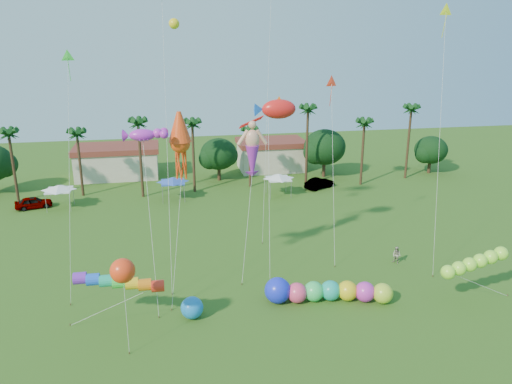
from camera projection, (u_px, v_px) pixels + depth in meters
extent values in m
plane|color=#285116|center=(285.00, 369.00, 32.38)|extent=(160.00, 160.00, 0.00)
cylinder|color=#3A2819|center=(14.00, 168.00, 63.93)|extent=(0.36, 0.36, 9.00)
cylinder|color=#3A2819|center=(80.00, 165.00, 66.36)|extent=(0.36, 0.36, 8.50)
cylinder|color=#3A2819|center=(141.00, 160.00, 65.67)|extent=(0.36, 0.36, 10.00)
cylinder|color=#3A2819|center=(194.00, 158.00, 67.93)|extent=(0.36, 0.36, 9.50)
cylinder|color=#3A2819|center=(250.00, 159.00, 70.51)|extent=(0.36, 0.36, 8.00)
cylinder|color=#3A2819|center=(307.00, 148.00, 70.54)|extent=(0.36, 0.36, 11.00)
cylinder|color=#3A2819|center=(362.00, 154.00, 71.32)|extent=(0.36, 0.36, 9.00)
cylinder|color=#3A2819|center=(408.00, 144.00, 74.39)|extent=(0.36, 0.36, 10.50)
sphere|color=#113814|center=(219.00, 154.00, 73.54)|extent=(5.46, 5.46, 5.46)
sphere|color=#113814|center=(325.00, 147.00, 75.25)|extent=(6.30, 6.30, 6.30)
sphere|color=#113814|center=(431.00, 150.00, 77.61)|extent=(5.04, 5.04, 5.04)
cube|color=beige|center=(118.00, 164.00, 76.18)|extent=(12.00, 7.00, 4.00)
cube|color=beige|center=(271.00, 157.00, 80.43)|extent=(10.00, 7.00, 4.00)
pyramid|color=white|center=(59.00, 187.00, 61.76)|extent=(3.00, 3.00, 0.60)
pyramid|color=blue|center=(173.00, 179.00, 65.18)|extent=(3.00, 3.00, 0.60)
pyramid|color=white|center=(279.00, 176.00, 66.73)|extent=(3.00, 3.00, 0.60)
imported|color=#4C4C54|center=(34.00, 203.00, 62.41)|extent=(4.68, 2.82, 1.49)
imported|color=#4C4C54|center=(319.00, 183.00, 70.54)|extent=(4.80, 3.60, 1.51)
imported|color=gray|center=(397.00, 255.00, 47.21)|extent=(0.98, 1.03, 1.68)
sphere|color=#EE3E6E|center=(297.00, 293.00, 40.32)|extent=(1.66, 1.66, 1.66)
sphere|color=#31D261|center=(314.00, 291.00, 40.56)|extent=(1.66, 1.66, 1.66)
sphere|color=#17A792|center=(330.00, 291.00, 40.69)|extent=(1.66, 1.66, 1.66)
sphere|color=yellow|center=(347.00, 291.00, 40.65)|extent=(1.66, 1.66, 1.66)
sphere|color=#CB2FB8|center=(365.00, 292.00, 40.48)|extent=(1.66, 1.66, 1.66)
sphere|color=#B1D62F|center=(383.00, 293.00, 40.25)|extent=(1.66, 1.66, 1.66)
sphere|color=#1A2AEA|center=(278.00, 290.00, 40.24)|extent=(2.47, 2.47, 2.13)
sphere|color=blue|center=(192.00, 308.00, 38.05)|extent=(1.73, 1.73, 1.73)
cylinder|color=red|center=(135.00, 288.00, 35.80)|extent=(6.49, 2.02, 0.87)
cylinder|color=silver|center=(113.00, 306.00, 36.68)|extent=(6.66, 1.47, 3.41)
cylinder|color=brown|center=(70.00, 325.00, 37.25)|extent=(0.08, 0.08, 0.16)
ellipsoid|color=#9FFB37|center=(448.00, 272.00, 39.29)|extent=(6.18, 3.17, 1.35)
cylinder|color=silver|center=(478.00, 284.00, 40.40)|extent=(5.97, 0.33, 2.92)
cylinder|color=brown|center=(507.00, 295.00, 41.48)|extent=(0.08, 0.08, 0.16)
sphere|color=#FF3A14|center=(123.00, 271.00, 32.50)|extent=(2.12, 2.12, 1.65)
cylinder|color=silver|center=(126.00, 313.00, 33.22)|extent=(0.03, 0.42, 6.06)
cylinder|color=brown|center=(129.00, 353.00, 33.92)|extent=(0.08, 0.08, 0.16)
cylinder|color=silver|center=(247.00, 218.00, 43.66)|extent=(1.68, 3.83, 10.85)
cylinder|color=brown|center=(242.00, 284.00, 43.33)|extent=(0.08, 0.08, 0.16)
ellipsoid|color=red|center=(279.00, 109.00, 43.95)|extent=(4.83, 2.69, 1.91)
cylinder|color=silver|center=(275.00, 197.00, 43.37)|extent=(1.90, 5.55, 14.53)
cylinder|color=brown|center=(270.00, 287.00, 42.77)|extent=(0.08, 0.08, 0.16)
cylinder|color=silver|center=(167.00, 145.00, 41.07)|extent=(0.55, 6.26, 24.27)
cylinder|color=brown|center=(172.00, 294.00, 41.72)|extent=(0.08, 0.08, 0.16)
cone|color=#ED4313|center=(180.00, 143.00, 38.72)|extent=(1.95, 1.95, 5.09)
cylinder|color=silver|center=(176.00, 227.00, 39.02)|extent=(1.40, 3.22, 12.75)
cylinder|color=brown|center=(172.00, 310.00, 39.29)|extent=(0.08, 0.08, 0.16)
ellipsoid|color=#BA26C2|center=(142.00, 135.00, 37.24)|extent=(3.81, 2.88, 1.31)
cylinder|color=silver|center=(151.00, 228.00, 37.76)|extent=(0.45, 3.34, 13.62)
cylinder|color=brown|center=(159.00, 317.00, 38.26)|extent=(0.08, 0.08, 0.16)
cone|color=#FE391C|center=(331.00, 82.00, 46.08)|extent=(1.36, 0.64, 1.34)
cylinder|color=silver|center=(333.00, 175.00, 46.39)|extent=(0.47, 4.57, 16.58)
cylinder|color=brown|center=(335.00, 266.00, 46.68)|extent=(0.08, 0.08, 0.16)
cone|color=#D4E917|center=(446.00, 11.00, 41.38)|extent=(1.31, 0.33, 1.30)
cylinder|color=silver|center=(439.00, 149.00, 43.10)|extent=(0.58, 3.50, 22.68)
cylinder|color=brown|center=(433.00, 276.00, 44.79)|extent=(0.08, 0.08, 0.16)
cone|color=#35E339|center=(68.00, 57.00, 38.34)|extent=(1.14, 0.51, 1.12)
cylinder|color=silver|center=(69.00, 184.00, 39.21)|extent=(1.21, 4.08, 19.16)
cylinder|color=brown|center=(71.00, 304.00, 40.05)|extent=(0.08, 0.08, 0.16)
cylinder|color=silver|center=(267.00, 103.00, 49.81)|extent=(1.80, 4.28, 28.53)
cylinder|color=brown|center=(262.00, 243.00, 51.91)|extent=(0.08, 0.08, 0.16)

